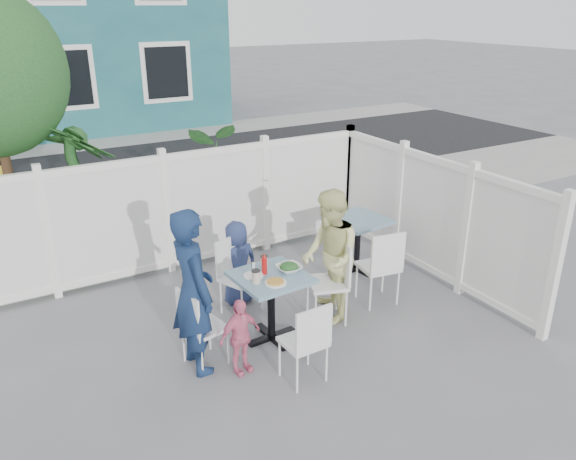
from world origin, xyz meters
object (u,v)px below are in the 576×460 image
main_table (271,290)px  woman (330,257)px  chair_right (334,275)px  chair_near (308,338)px  toddler (240,337)px  chair_back (236,270)px  man (193,291)px  boy (237,263)px  spare_table (358,231)px  chair_left (198,323)px

main_table → woman: woman is taller
chair_right → chair_near: size_ratio=1.12×
chair_near → toddler: bearing=132.9°
chair_back → man: size_ratio=0.54×
main_table → chair_near: 0.84m
chair_back → boy: boy is taller
chair_right → woman: (-0.03, 0.06, 0.21)m
main_table → spare_table: size_ratio=0.98×
chair_right → toddler: (-1.34, -0.37, -0.16)m
spare_table → boy: bearing=179.4°
chair_back → toddler: size_ratio=1.13×
woman → toddler: woman is taller
woman → boy: woman is taller
chair_back → toddler: bearing=44.2°
toddler → boy: bearing=54.8°
main_table → chair_near: bearing=-94.8°
chair_left → boy: boy is taller
chair_right → chair_back: size_ratio=1.07×
chair_back → woman: 1.10m
chair_left → chair_right: size_ratio=0.88×
chair_back → toddler: 1.21m
chair_back → man: (-0.81, -0.80, 0.31)m
chair_left → toddler: 0.43m
chair_right → man: man is taller
boy → chair_back: bearing=60.4°
chair_near → boy: boy is taller
chair_near → chair_left: bearing=133.5°
main_table → spare_table: main_table is taller
man → woman: man is taller
spare_table → chair_left: (-2.64, -0.96, -0.09)m
chair_near → boy: (0.12, 1.75, 0.02)m
main_table → woman: 0.80m
main_table → boy: boy is taller
main_table → man: 0.90m
woman → boy: 1.15m
main_table → chair_right: bearing=0.8°
toddler → chair_right: bearing=4.8°
main_table → man: size_ratio=0.46×
chair_near → spare_table: bearing=41.1°
chair_left → woman: size_ratio=0.55×
chair_left → man: (-0.02, 0.01, 0.34)m
chair_left → man: bearing=-121.2°
main_table → toddler: bearing=-146.3°
main_table → spare_table: bearing=26.6°
boy → main_table: bearing=88.5°
spare_table → chair_back: chair_back is taller
chair_back → main_table: bearing=72.0°
man → boy: 1.37m
chair_back → boy: (0.10, 0.17, -0.00)m
main_table → chair_back: 0.75m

